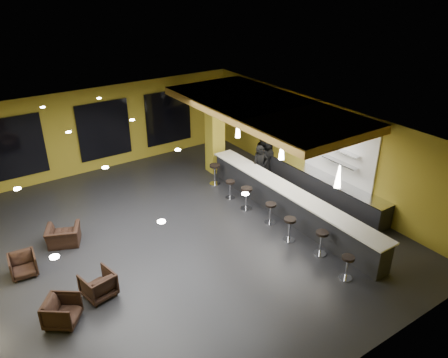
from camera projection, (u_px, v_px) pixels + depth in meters
floor at (182, 237)px, 14.12m from camera, size 12.00×13.00×0.10m
ceiling at (176, 132)px, 12.53m from camera, size 12.00×13.00×0.10m
wall_back at (103, 128)px, 18.19m from camera, size 12.00×0.10×3.50m
wall_front at (343, 316)px, 8.46m from camera, size 12.00×0.10×3.50m
wall_right at (321, 146)px, 16.37m from camera, size 0.10×13.00×3.50m
wood_soffit at (263, 107)px, 15.37m from camera, size 3.60×8.00×0.28m
window_left at (14, 148)px, 16.36m from camera, size 2.20×0.06×2.40m
window_center at (104, 130)px, 18.13m from camera, size 2.20×0.06×2.40m
window_right at (168, 117)px, 19.64m from camera, size 2.20×0.06×2.40m
tile_backsplash at (340, 149)px, 15.47m from camera, size 0.06×3.20×2.40m
bar_counter at (288, 204)px, 14.97m from camera, size 0.60×8.00×1.00m
bar_top at (289, 190)px, 14.74m from camera, size 0.78×8.10×0.05m
prep_counter at (319, 185)px, 16.38m from camera, size 0.70×6.00×0.86m
prep_top at (320, 175)px, 16.18m from camera, size 0.72×6.00×0.03m
wall_shelf_lower at (340, 162)px, 15.43m from camera, size 0.30×1.50×0.03m
wall_shelf_upper at (342, 150)px, 15.23m from camera, size 0.30×1.50×0.03m
column at (215, 131)px, 17.84m from camera, size 0.60×0.60×3.50m
pendant_0 at (338, 177)px, 12.67m from camera, size 0.20×0.20×0.70m
pendant_1 at (282, 149)px, 14.53m from camera, size 0.20×0.20×0.70m
pendant_2 at (238, 129)px, 16.38m from camera, size 0.20×0.20×0.70m
staff_a at (260, 167)px, 16.81m from camera, size 0.72×0.56×1.74m
staff_b at (264, 154)px, 17.89m from camera, size 0.95×0.78×1.80m
staff_c at (267, 157)px, 17.97m from camera, size 0.76×0.50×1.52m
armchair_a at (62, 311)px, 10.54m from camera, size 1.08×1.07×0.71m
armchair_b at (98, 285)px, 11.41m from camera, size 0.91×0.92×0.72m
armchair_c at (23, 265)px, 12.21m from camera, size 0.76×0.78×0.65m
armchair_d at (64, 236)px, 13.54m from camera, size 1.23×1.17×0.63m
bar_stool_0 at (347, 265)px, 11.99m from camera, size 0.37×0.37×0.73m
bar_stool_1 at (321, 240)px, 13.01m from camera, size 0.40×0.40×0.79m
bar_stool_2 at (290, 226)px, 13.67m from camera, size 0.40×0.40×0.79m
bar_stool_3 at (271, 211)px, 14.60m from camera, size 0.38×0.38×0.75m
bar_stool_4 at (246, 196)px, 15.43m from camera, size 0.43×0.43×0.84m
bar_stool_5 at (230, 187)px, 16.19m from camera, size 0.36×0.36×0.71m
bar_stool_6 at (215, 172)px, 17.20m from camera, size 0.43×0.43×0.85m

